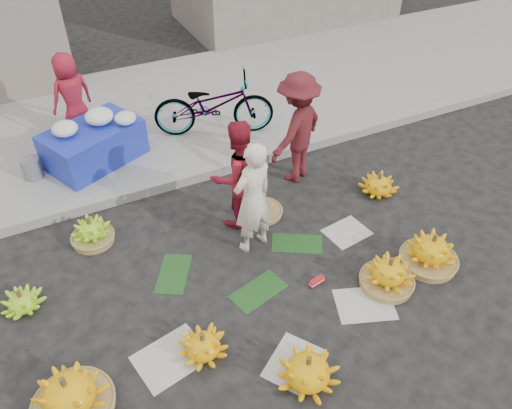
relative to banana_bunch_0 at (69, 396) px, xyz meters
name	(u,v)px	position (x,y,z in m)	size (l,w,h in m)	color
ground	(259,277)	(2.29, 0.72, -0.22)	(80.00, 80.00, 0.00)	black
curb	(194,175)	(2.29, 2.92, -0.15)	(40.00, 0.25, 0.15)	gray
sidewalk	(153,113)	(2.29, 5.02, -0.16)	(40.00, 4.00, 0.12)	gray
newspaper_scatter	(291,326)	(2.29, -0.08, -0.22)	(3.20, 1.80, 0.00)	beige
banana_leaves	(244,268)	(2.19, 0.92, -0.22)	(2.00, 1.00, 0.00)	#164216
banana_bunch_0	(69,396)	(0.00, 0.00, 0.00)	(0.76, 0.76, 0.51)	olive
banana_bunch_1	(203,345)	(1.32, 0.03, -0.09)	(0.64, 0.64, 0.32)	yellow
banana_bunch_2	(308,370)	(2.12, -0.71, -0.05)	(0.70, 0.70, 0.38)	yellow
banana_bunch_3	(388,274)	(3.59, -0.04, -0.04)	(0.62, 0.62, 0.43)	olive
banana_bunch_4	(431,251)	(4.27, 0.02, -0.02)	(0.73, 0.73, 0.47)	olive
banana_bunch_5	(378,184)	(4.57, 1.45, -0.08)	(0.68, 0.68, 0.34)	yellow
banana_bunch_6	(22,301)	(-0.28, 1.46, -0.10)	(0.51, 0.51, 0.29)	#7CCB1D
banana_bunch_7	(91,232)	(0.65, 2.22, -0.07)	(0.59, 0.59, 0.39)	olive
basket_spare	(262,212)	(2.85, 1.76, -0.19)	(0.54, 0.54, 0.06)	olive
incense_stack	(317,281)	(2.86, 0.33, -0.18)	(0.20, 0.06, 0.08)	red
vendor_cream	(253,198)	(2.48, 1.26, 0.54)	(0.56, 0.37, 1.53)	white
vendor_red	(237,175)	(2.50, 1.76, 0.53)	(0.74, 0.57, 1.52)	#B51B2D
man_striped	(297,129)	(3.68, 2.32, 0.61)	(1.07, 0.62, 1.66)	maroon
flower_table	(94,142)	(1.08, 3.87, 0.23)	(1.61, 1.35, 0.80)	#1B29B0
grey_bucket	(32,168)	(0.15, 3.84, 0.05)	(0.28, 0.28, 0.31)	slate
flower_vendor	(72,96)	(1.01, 4.78, 0.58)	(0.67, 0.44, 1.37)	#B51B2D
bicycle	(214,105)	(3.02, 3.84, 0.40)	(1.93, 0.67, 1.01)	gray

